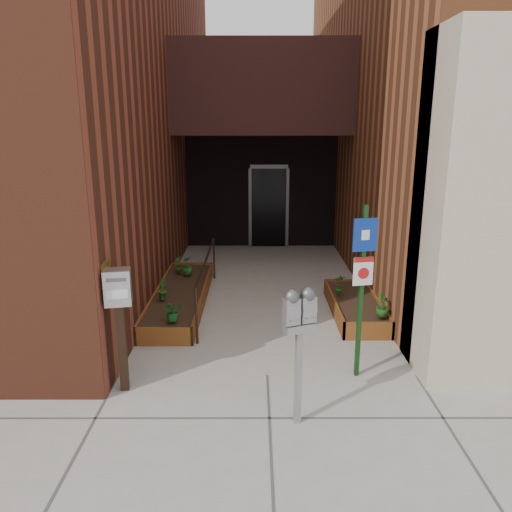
{
  "coord_description": "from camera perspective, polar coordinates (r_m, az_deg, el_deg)",
  "views": [
    {
      "loc": [
        -0.16,
        -6.04,
        3.3
      ],
      "look_at": [
        -0.15,
        1.8,
        1.18
      ],
      "focal_mm": 35.0,
      "sensor_mm": 36.0,
      "label": 1
    }
  ],
  "objects": [
    {
      "name": "ground",
      "position": [
        6.88,
        1.29,
        -13.5
      ],
      "size": [
        80.0,
        80.0,
        0.0
      ],
      "primitive_type": "plane",
      "color": "#9E9991",
      "rests_on": "ground"
    },
    {
      "name": "architecture",
      "position": [
        13.04,
        -0.19,
        22.55
      ],
      "size": [
        20.0,
        14.6,
        10.0
      ],
      "color": "brown",
      "rests_on": "ground"
    },
    {
      "name": "planter_left",
      "position": [
        9.4,
        -8.62,
        -4.72
      ],
      "size": [
        0.9,
        3.6,
        0.3
      ],
      "color": "brown",
      "rests_on": "ground"
    },
    {
      "name": "planter_right",
      "position": [
        9.0,
        11.26,
        -5.76
      ],
      "size": [
        0.8,
        2.2,
        0.3
      ],
      "color": "brown",
      "rests_on": "ground"
    },
    {
      "name": "handrail",
      "position": [
        9.1,
        -5.7,
        -1.22
      ],
      "size": [
        0.04,
        3.34,
        0.9
      ],
      "color": "black",
      "rests_on": "ground"
    },
    {
      "name": "parking_meter",
      "position": [
        5.39,
        4.99,
        -7.32
      ],
      "size": [
        0.37,
        0.24,
        1.61
      ],
      "color": "#98989A",
      "rests_on": "ground"
    },
    {
      "name": "sign_post",
      "position": [
        6.46,
        12.06,
        -2.1
      ],
      "size": [
        0.31,
        0.1,
        2.31
      ],
      "color": "#143814",
      "rests_on": "ground"
    },
    {
      "name": "payment_dropbox",
      "position": [
        6.31,
        -15.4,
        -5.36
      ],
      "size": [
        0.35,
        0.29,
        1.59
      ],
      "color": "black",
      "rests_on": "ground"
    },
    {
      "name": "shrub_left_a",
      "position": [
        7.87,
        -9.48,
        -6.16
      ],
      "size": [
        0.41,
        0.41,
        0.33
      ],
      "primitive_type": "imported",
      "rotation": [
        0.0,
        0.0,
        0.6
      ],
      "color": "#1B5F1F",
      "rests_on": "planter_left"
    },
    {
      "name": "shrub_left_b",
      "position": [
        8.83,
        -10.7,
        -3.76
      ],
      "size": [
        0.25,
        0.25,
        0.35
      ],
      "primitive_type": "imported",
      "rotation": [
        0.0,
        0.0,
        1.9
      ],
      "color": "#295C1A",
      "rests_on": "planter_left"
    },
    {
      "name": "shrub_left_c",
      "position": [
        10.14,
        -7.86,
        -1.09
      ],
      "size": [
        0.3,
        0.3,
        0.38
      ],
      "primitive_type": "imported",
      "rotation": [
        0.0,
        0.0,
        4.06
      ],
      "color": "#245B1A",
      "rests_on": "planter_left"
    },
    {
      "name": "shrub_left_d",
      "position": [
        10.28,
        -8.86,
        -0.99
      ],
      "size": [
        0.26,
        0.26,
        0.35
      ],
      "primitive_type": "imported",
      "rotation": [
        0.0,
        0.0,
        5.46
      ],
      "color": "#265919",
      "rests_on": "planter_left"
    },
    {
      "name": "shrub_right_a",
      "position": [
        8.14,
        14.28,
        -5.54
      ],
      "size": [
        0.29,
        0.29,
        0.37
      ],
      "primitive_type": "imported",
      "rotation": [
        0.0,
        0.0,
        1.02
      ],
      "color": "#1D5117",
      "rests_on": "planter_right"
    },
    {
      "name": "shrub_right_b",
      "position": [
        9.05,
        9.54,
        -3.2
      ],
      "size": [
        0.2,
        0.2,
        0.36
      ],
      "primitive_type": "imported",
      "rotation": [
        0.0,
        0.0,
        3.19
      ],
      "color": "#1E611B",
      "rests_on": "planter_right"
    },
    {
      "name": "shrub_right_c",
      "position": [
        9.75,
        11.82,
        -2.06
      ],
      "size": [
        0.31,
        0.31,
        0.33
      ],
      "primitive_type": "imported",
      "rotation": [
        0.0,
        0.0,
        4.75
      ],
      "color": "#1D5D1A",
      "rests_on": "planter_right"
    }
  ]
}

